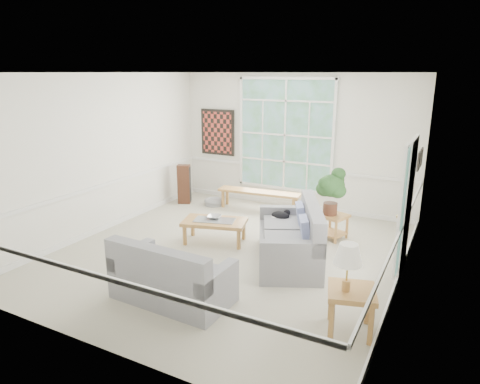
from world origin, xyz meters
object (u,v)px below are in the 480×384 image
loveseat_right (289,233)px  loveseat_front (172,270)px  end_table (333,226)px  coffee_table (215,231)px  side_table (350,311)px

loveseat_right → loveseat_front: 2.09m
loveseat_right → end_table: size_ratio=3.88×
coffee_table → end_table: bearing=16.3°
coffee_table → side_table: (2.87, -1.67, 0.07)m
side_table → loveseat_front: bearing=-171.5°
loveseat_front → end_table: (1.32, 3.20, -0.20)m
loveseat_front → coffee_table: 2.10m
loveseat_right → end_table: 1.40m
end_table → loveseat_front: bearing=-112.4°
loveseat_front → end_table: 3.46m
loveseat_right → side_table: 2.06m
end_table → side_table: bearing=-70.5°
loveseat_front → coffee_table: loveseat_front is taller
side_table → loveseat_right: bearing=132.2°
loveseat_front → loveseat_right: bearing=65.0°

